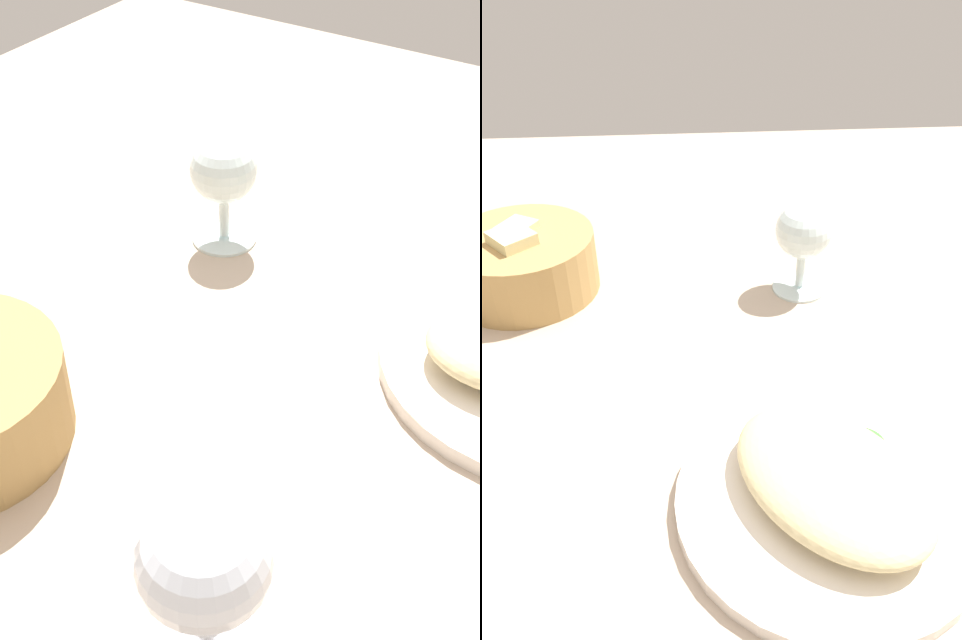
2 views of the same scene
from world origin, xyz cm
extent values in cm
cube|color=#BAA48E|center=(0.00, 0.00, -1.00)|extent=(140.00, 140.00, 2.00)
cylinder|color=silver|center=(-15.74, -10.99, 0.70)|extent=(24.69, 24.69, 1.40)
ellipsoid|color=beige|center=(-15.74, -10.99, 3.34)|extent=(21.74, 20.22, 3.89)
cone|color=#408238|center=(-10.42, -15.10, 1.96)|extent=(3.84, 3.84, 1.13)
cylinder|color=#AF884E|center=(18.55, 18.50, 3.56)|extent=(17.01, 17.01, 7.11)
cube|color=beige|center=(20.03, 18.83, 6.03)|extent=(5.18, 5.03, 3.95)
cube|color=beige|center=(17.00, 18.83, 6.19)|extent=(6.22, 6.18, 4.62)
cylinder|color=silver|center=(16.21, -14.07, 0.30)|extent=(6.43, 6.43, 0.60)
cylinder|color=silver|center=(16.21, -14.07, 2.63)|extent=(1.00, 1.00, 4.05)
sphere|color=silver|center=(16.21, -14.07, 7.88)|extent=(6.46, 6.46, 6.46)
camera|label=1|loc=(-21.27, 41.81, 45.76)|focal=45.09mm
camera|label=2|loc=(-48.21, -0.07, 42.91)|focal=36.22mm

